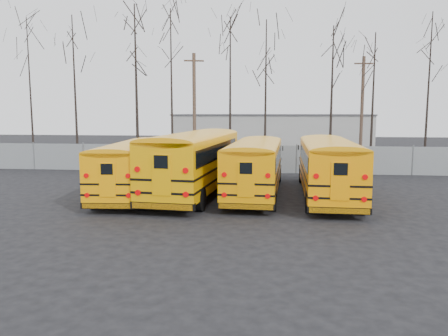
# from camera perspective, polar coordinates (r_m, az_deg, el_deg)

# --- Properties ---
(ground) EXTENTS (120.00, 120.00, 0.00)m
(ground) POSITION_cam_1_polar(r_m,az_deg,el_deg) (20.15, -0.37, -5.28)
(ground) COLOR black
(ground) RESTS_ON ground
(fence) EXTENTS (40.00, 0.04, 2.00)m
(fence) POSITION_cam_1_polar(r_m,az_deg,el_deg) (31.79, 2.24, 1.20)
(fence) COLOR gray
(fence) RESTS_ON ground
(distant_building) EXTENTS (22.00, 8.00, 4.00)m
(distant_building) POSITION_cam_1_polar(r_m,az_deg,el_deg) (51.57, 6.16, 4.64)
(distant_building) COLOR #A8A8A3
(distant_building) RESTS_ON ground
(bus_a) EXTENTS (3.16, 10.51, 2.90)m
(bus_a) POSITION_cam_1_polar(r_m,az_deg,el_deg) (23.45, -11.72, 0.57)
(bus_a) COLOR black
(bus_a) RESTS_ON ground
(bus_b) EXTENTS (3.86, 12.37, 3.41)m
(bus_b) POSITION_cam_1_polar(r_m,az_deg,el_deg) (23.26, -3.69, 1.39)
(bus_b) COLOR black
(bus_b) RESTS_ON ground
(bus_c) EXTENTS (2.88, 10.77, 2.99)m
(bus_c) POSITION_cam_1_polar(r_m,az_deg,el_deg) (22.92, 4.13, 0.68)
(bus_c) COLOR black
(bus_c) RESTS_ON ground
(bus_d) EXTENTS (2.78, 11.12, 3.09)m
(bus_d) POSITION_cam_1_polar(r_m,az_deg,el_deg) (22.82, 13.45, 0.62)
(bus_d) COLOR black
(bus_d) RESTS_ON ground
(utility_pole_left) EXTENTS (1.60, 0.53, 9.12)m
(utility_pole_left) POSITION_cam_1_polar(r_m,az_deg,el_deg) (36.23, -3.90, 7.78)
(utility_pole_left) COLOR brown
(utility_pole_left) RESTS_ON ground
(utility_pole_right) EXTENTS (1.62, 0.30, 9.11)m
(utility_pole_right) POSITION_cam_1_polar(r_m,az_deg,el_deg) (39.98, 17.57, 7.41)
(utility_pole_right) COLOR #4B372A
(utility_pole_right) RESTS_ON ground
(tree_0) EXTENTS (0.26, 0.26, 11.75)m
(tree_0) POSITION_cam_1_polar(r_m,az_deg,el_deg) (38.42, -23.96, 8.92)
(tree_0) COLOR black
(tree_0) RESTS_ON ground
(tree_1) EXTENTS (0.26, 0.26, 11.79)m
(tree_1) POSITION_cam_1_polar(r_m,az_deg,el_deg) (36.57, -18.87, 9.30)
(tree_1) COLOR black
(tree_1) RESTS_ON ground
(tree_2) EXTENTS (0.26, 0.26, 12.94)m
(tree_2) POSITION_cam_1_polar(r_m,az_deg,el_deg) (36.76, -11.38, 10.43)
(tree_2) COLOR black
(tree_2) RESTS_ON ground
(tree_3) EXTENTS (0.26, 0.26, 12.10)m
(tree_3) POSITION_cam_1_polar(r_m,az_deg,el_deg) (34.21, -6.86, 10.06)
(tree_3) COLOR black
(tree_3) RESTS_ON ground
(tree_4) EXTENTS (0.26, 0.26, 12.05)m
(tree_4) POSITION_cam_1_polar(r_m,az_deg,el_deg) (36.57, 0.81, 9.89)
(tree_4) COLOR black
(tree_4) RESTS_ON ground
(tree_5) EXTENTS (0.26, 0.26, 11.53)m
(tree_5) POSITION_cam_1_polar(r_m,az_deg,el_deg) (35.21, 5.45, 9.53)
(tree_5) COLOR black
(tree_5) RESTS_ON ground
(tree_6) EXTENTS (0.26, 0.26, 11.36)m
(tree_6) POSITION_cam_1_polar(r_m,az_deg,el_deg) (37.60, 13.87, 9.08)
(tree_6) COLOR black
(tree_6) RESTS_ON ground
(tree_7) EXTENTS (0.26, 0.26, 10.41)m
(tree_7) POSITION_cam_1_polar(r_m,az_deg,el_deg) (36.01, 18.86, 8.24)
(tree_7) COLOR black
(tree_7) RESTS_ON ground
(tree_8) EXTENTS (0.26, 0.26, 12.09)m
(tree_8) POSITION_cam_1_polar(r_m,az_deg,el_deg) (38.47, 25.12, 9.11)
(tree_8) COLOR black
(tree_8) RESTS_ON ground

